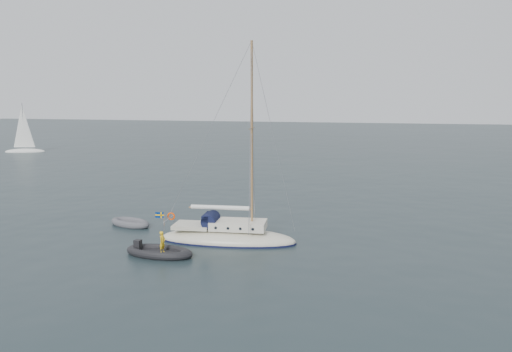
# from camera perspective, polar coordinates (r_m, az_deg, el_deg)

# --- Properties ---
(ground) EXTENTS (300.00, 300.00, 0.00)m
(ground) POSITION_cam_1_polar(r_m,az_deg,el_deg) (28.03, 2.22, -8.20)
(ground) COLOR black
(ground) RESTS_ON ground
(sailboat) EXTENTS (8.33, 2.50, 11.86)m
(sailboat) POSITION_cam_1_polar(r_m,az_deg,el_deg) (28.93, -3.23, -5.82)
(sailboat) COLOR beige
(sailboat) RESTS_ON ground
(dinghy) EXTENTS (3.12, 1.41, 0.45)m
(dinghy) POSITION_cam_1_polar(r_m,az_deg,el_deg) (33.66, -14.19, -5.21)
(dinghy) COLOR #55555A
(dinghy) RESTS_ON ground
(rib) EXTENTS (3.80, 1.73, 1.35)m
(rib) POSITION_cam_1_polar(r_m,az_deg,el_deg) (27.13, -11.03, -8.46)
(rib) COLOR black
(rib) RESTS_ON ground
(distant_yacht_a) EXTENTS (6.09, 3.25, 8.07)m
(distant_yacht_a) POSITION_cam_1_polar(r_m,az_deg,el_deg) (85.27, -25.04, 4.80)
(distant_yacht_a) COLOR silver
(distant_yacht_a) RESTS_ON ground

